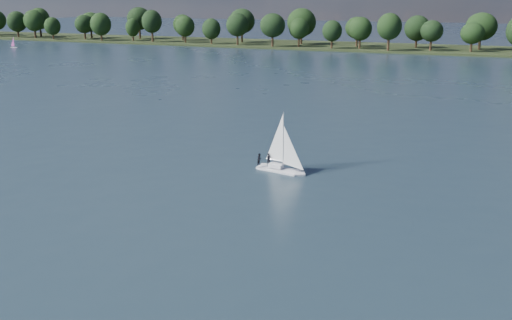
{
  "coord_description": "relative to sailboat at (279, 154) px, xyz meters",
  "views": [
    {
      "loc": [
        17.41,
        -25.35,
        21.18
      ],
      "look_at": [
        -5.79,
        34.36,
        2.5
      ],
      "focal_mm": 40.0,
      "sensor_mm": 36.0,
      "label": 1
    }
  ],
  "objects": [
    {
      "name": "sailboat",
      "position": [
        0.0,
        0.0,
        0.0
      ],
      "size": [
        6.25,
        2.89,
        7.94
      ],
      "rotation": [
        0.0,
        0.0,
        -0.21
      ],
      "color": "silver",
      "rests_on": "ground"
    },
    {
      "name": "far_shore",
      "position": [
        4.5,
        173.28,
        -2.22
      ],
      "size": [
        660.0,
        40.0,
        1.5
      ],
      "primitive_type": "cube",
      "color": "black",
      "rests_on": "ground"
    },
    {
      "name": "treeline",
      "position": [
        -4.96,
        168.98,
        5.78
      ],
      "size": [
        562.33,
        73.97,
        17.45
      ],
      "color": "black",
      "rests_on": "ground"
    },
    {
      "name": "pontoon",
      "position": [
        -195.54,
        157.91,
        -2.22
      ],
      "size": [
        4.29,
        2.66,
        0.5
      ],
      "primitive_type": "cube",
      "rotation": [
        0.0,
        0.0,
        0.17
      ],
      "color": "#515456",
      "rests_on": "ground"
    },
    {
      "name": "ground",
      "position": [
        4.5,
        61.28,
        -2.22
      ],
      "size": [
        700.0,
        700.0,
        0.0
      ],
      "primitive_type": "plane",
      "color": "#233342",
      "rests_on": "ground"
    },
    {
      "name": "dinghy_pink",
      "position": [
        -157.09,
        121.87,
        -1.11
      ],
      "size": [
        3.07,
        1.56,
        4.69
      ],
      "rotation": [
        0.0,
        0.0,
        0.14
      ],
      "color": "silver",
      "rests_on": "ground"
    }
  ]
}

